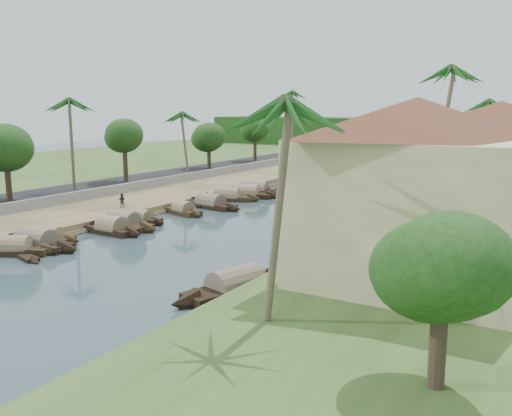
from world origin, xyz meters
The scene contains 41 objects.
ground centered at (0.00, 0.00, 0.00)m, with size 220.00×220.00×0.00m, color #32464B.
left_bank centered at (-16.00, 20.00, 0.40)m, with size 10.00×180.00×0.80m, color brown.
right_bank centered at (19.00, 20.00, 0.60)m, with size 16.00×180.00×1.20m, color #30491D.
road centered at (-24.50, 20.00, 0.70)m, with size 8.00×180.00×1.40m, color black.
retaining_wall centered at (-20.20, 20.00, 1.35)m, with size 0.40×180.00×1.10m, color gray.
treeline centered at (0.00, 100.00, 4.00)m, with size 120.00×14.00×8.00m.
bridge centered at (0.00, 72.00, 1.72)m, with size 28.00×4.00×2.40m.
building_near centered at (18.99, -2.00, 6.38)m, with size 14.85×14.85×10.20m.
building_mid centered at (19.99, 14.00, 6.13)m, with size 14.11×14.11×9.70m.
building_far centered at (18.99, 28.00, 6.38)m, with size 15.59×15.59×10.20m.
sampan_2 centered at (-9.65, -5.76, 0.41)m, with size 7.50×4.96×2.05m.
sampan_3 centered at (-9.72, -3.62, 0.42)m, with size 8.89×2.41×2.35m.
sampan_4 centered at (-10.44, -1.84, 0.40)m, with size 6.28×2.57×1.81m.
sampan_5 centered at (-8.39, 3.21, 0.42)m, with size 7.11×2.24×2.25m.
sampan_6 centered at (-8.92, 5.14, 0.42)m, with size 8.17×2.25×2.40m.
sampan_7 centered at (-9.36, 7.96, 0.40)m, with size 6.36×1.68×1.75m.
sampan_8 centered at (-8.49, 13.40, 0.41)m, with size 6.32×3.25×1.95m.
sampan_9 centered at (-8.33, 17.94, 0.42)m, with size 9.17×3.28×2.27m.
sampan_10 centered at (-9.37, 22.84, 0.42)m, with size 8.49×4.22×2.29m.
sampan_11 centered at (-8.59, 25.76, 0.42)m, with size 8.65×4.44×2.41m.
sampan_12 centered at (-9.46, 29.07, 0.42)m, with size 9.66×3.81×2.25m.
sampan_13 centered at (-9.41, 29.58, 0.41)m, with size 7.86×3.74×2.13m.
sampan_14 centered at (9.51, -4.76, 0.42)m, with size 4.36×9.66×2.30m.
sampan_15 centered at (10.14, 10.85, 0.41)m, with size 2.13×7.51×2.02m.
sampan_16 centered at (10.21, 23.26, 0.41)m, with size 2.54×8.47×2.06m.
canoe_1 centered at (-8.24, -5.92, 0.10)m, with size 5.49×2.43×0.88m.
canoe_2 centered at (-10.84, 17.67, 0.10)m, with size 5.23×1.75×0.75m.
palm_0 centered at (15.00, -10.30, 10.87)m, with size 3.20×3.20×11.45m.
palm_1 centered at (16.00, 4.39, 9.71)m, with size 3.20×3.20×10.25m.
palm_2 centered at (15.00, 19.12, 13.74)m, with size 3.20×3.20×14.43m.
palm_3 centered at (16.00, 37.29, 11.18)m, with size 3.20×3.20×11.78m.
palm_5 centered at (-24.00, 13.10, 11.31)m, with size 3.20×3.20×11.71m.
palm_6 centered at (-22.00, 31.64, 9.68)m, with size 3.20×3.20×10.00m.
palm_7 centered at (14.00, 55.38, 9.83)m, with size 3.20×3.20×10.38m.
palm_8 centered at (-20.50, 61.18, 13.05)m, with size 3.20×3.20×13.52m.
tree_2 centered at (-24.00, 4.61, 6.65)m, with size 5.46×5.46×7.57m.
tree_3 centered at (-24.00, 21.55, 7.08)m, with size 4.73×4.73×7.73m.
tree_4 centered at (-24.00, 39.84, 6.06)m, with size 4.99×4.99×6.78m.
tree_5 centered at (-24.00, 53.72, 6.75)m, with size 4.74×4.74×7.39m.
tree_7 centered at (23.00, -12.75, 5.47)m, with size 4.30×4.30×6.11m.
person_far centered at (-13.61, 9.93, 1.52)m, with size 0.70×0.54×1.43m, color #2C281E.
Camera 1 is at (27.06, -31.99, 10.96)m, focal length 40.00 mm.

